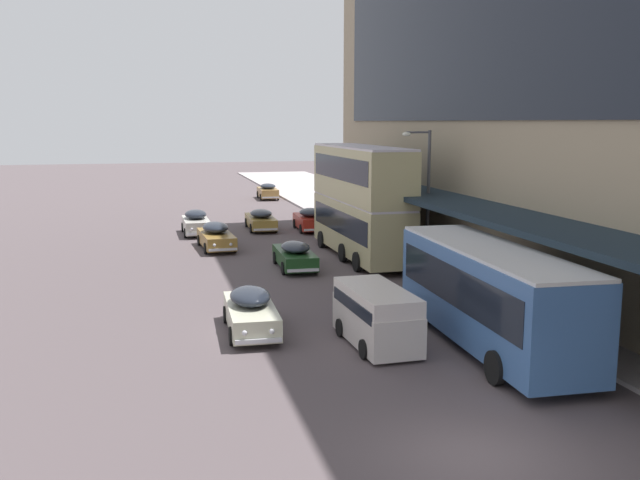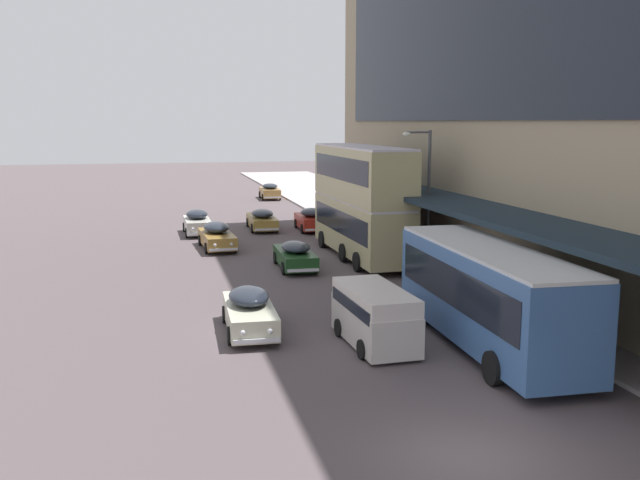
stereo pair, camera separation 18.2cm
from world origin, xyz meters
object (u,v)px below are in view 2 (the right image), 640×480
at_px(sedan_oncoming_front, 295,255).
at_px(street_lamp, 425,189).
at_px(sedan_far_back, 262,219).
at_px(transit_bus_kerbside_rear, 488,291).
at_px(transit_bus_kerbside_front, 361,198).
at_px(sedan_oncoming_rear, 217,236).
at_px(sedan_lead_near, 312,219).
at_px(sedan_trailing_mid, 249,311).
at_px(sedan_lead_mid, 270,191).
at_px(sedan_trailing_near, 197,222).
at_px(vw_van, 374,313).

relative_size(sedan_oncoming_front, street_lamp, 0.69).
bearing_deg(sedan_far_back, transit_bus_kerbside_rear, -83.47).
distance_m(transit_bus_kerbside_front, sedan_oncoming_rear, 9.25).
bearing_deg(sedan_oncoming_front, sedan_oncoming_rear, 116.19).
bearing_deg(sedan_lead_near, sedan_oncoming_front, -106.60).
distance_m(sedan_oncoming_front, sedan_trailing_mid, 11.19).
distance_m(sedan_far_back, sedan_oncoming_front, 13.63).
height_order(transit_bus_kerbside_rear, sedan_trailing_mid, transit_bus_kerbside_rear).
bearing_deg(sedan_trailing_mid, sedan_lead_mid, 79.64).
height_order(transit_bus_kerbside_rear, sedan_trailing_near, transit_bus_kerbside_rear).
bearing_deg(sedan_trailing_mid, sedan_lead_near, 71.90).
xyz_separation_m(transit_bus_kerbside_rear, sedan_oncoming_front, (-3.60, 14.24, -1.23)).
bearing_deg(vw_van, street_lamp, 60.57).
bearing_deg(sedan_trailing_near, transit_bus_kerbside_rear, -73.96).
bearing_deg(sedan_trailing_near, sedan_lead_mid, 68.08).
distance_m(transit_bus_kerbside_front, street_lamp, 4.71).
bearing_deg(sedan_far_back, sedan_lead_near, -20.24).
bearing_deg(transit_bus_kerbside_rear, sedan_lead_near, 89.78).
distance_m(sedan_oncoming_rear, sedan_trailing_mid, 17.35).
relative_size(transit_bus_kerbside_rear, street_lamp, 1.50).
bearing_deg(sedan_lead_near, transit_bus_kerbside_front, -87.87).
height_order(sedan_lead_near, sedan_oncoming_rear, sedan_lead_near).
height_order(sedan_oncoming_rear, sedan_lead_mid, sedan_oncoming_rear).
xyz_separation_m(sedan_far_back, vw_van, (-0.34, -26.59, 0.38)).
distance_m(sedan_lead_near, vw_van, 25.64).
xyz_separation_m(sedan_trailing_near, street_lamp, (10.26, -14.84, 3.36)).
bearing_deg(sedan_lead_mid, sedan_far_back, -100.95).
xyz_separation_m(sedan_far_back, sedan_trailing_mid, (-4.21, -24.15, 0.05)).
height_order(sedan_lead_mid, sedan_trailing_mid, sedan_trailing_mid).
height_order(sedan_oncoming_rear, sedan_oncoming_front, sedan_oncoming_rear).
distance_m(sedan_far_back, street_lamp, 17.19).
bearing_deg(street_lamp, vw_van, -119.43).
distance_m(transit_bus_kerbside_front, transit_bus_kerbside_rear, 16.25).
bearing_deg(transit_bus_kerbside_front, sedan_trailing_mid, -122.30).
bearing_deg(sedan_lead_mid, sedan_lead_near, -91.45).
height_order(transit_bus_kerbside_front, street_lamp, street_lamp).
bearing_deg(sedan_trailing_mid, transit_bus_kerbside_rear, -26.64).
bearing_deg(sedan_oncoming_rear, street_lamp, -43.59).
xyz_separation_m(transit_bus_kerbside_front, sedan_lead_mid, (0.14, 31.44, -2.55)).
xyz_separation_m(transit_bus_kerbside_front, sedan_far_back, (-3.68, 11.68, -2.59)).
xyz_separation_m(transit_bus_kerbside_rear, sedan_lead_near, (0.10, 26.65, -1.16)).
bearing_deg(sedan_trailing_near, sedan_far_back, 12.52).
bearing_deg(vw_van, sedan_oncoming_rear, 99.83).
bearing_deg(sedan_trailing_mid, transit_bus_kerbside_front, 57.70).
height_order(sedan_lead_near, sedan_lead_mid, sedan_lead_near).
height_order(sedan_oncoming_rear, vw_van, vw_van).
xyz_separation_m(sedan_oncoming_front, street_lamp, (6.14, -2.22, 3.45)).
distance_m(transit_bus_kerbside_front, sedan_trailing_near, 13.70).
bearing_deg(sedan_oncoming_rear, transit_bus_kerbside_rear, -71.73).
relative_size(sedan_lead_mid, vw_van, 0.99).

